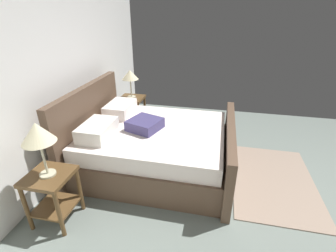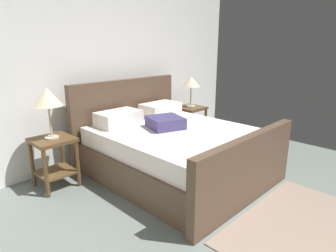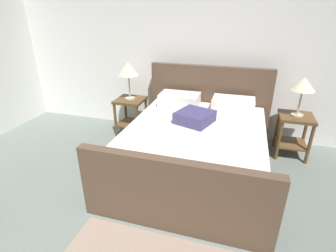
# 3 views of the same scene
# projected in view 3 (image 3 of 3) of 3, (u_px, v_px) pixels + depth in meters

# --- Properties ---
(wall_back) EXTENTS (5.85, 0.12, 2.64)m
(wall_back) POSITION_uv_depth(u_px,v_px,m) (187.00, 50.00, 4.01)
(wall_back) COLOR white
(wall_back) RESTS_ON ground
(bed) EXTENTS (1.80, 2.12, 1.16)m
(bed) POSITION_uv_depth(u_px,v_px,m) (196.00, 145.00, 3.25)
(bed) COLOR brown
(bed) RESTS_ON ground
(nightstand_right) EXTENTS (0.44, 0.44, 0.60)m
(nightstand_right) POSITION_uv_depth(u_px,v_px,m) (294.00, 129.00, 3.56)
(nightstand_right) COLOR brown
(nightstand_right) RESTS_ON ground
(table_lamp_right) EXTENTS (0.30, 0.30, 0.52)m
(table_lamp_right) POSITION_uv_depth(u_px,v_px,m) (303.00, 85.00, 3.31)
(table_lamp_right) COLOR #B7B293
(table_lamp_right) RESTS_ON nightstand_right
(nightstand_left) EXTENTS (0.44, 0.44, 0.60)m
(nightstand_left) POSITION_uv_depth(u_px,v_px,m) (131.00, 110.00, 4.20)
(nightstand_left) COLOR brown
(nightstand_left) RESTS_ON ground
(table_lamp_left) EXTENTS (0.32, 0.32, 0.58)m
(table_lamp_left) POSITION_uv_depth(u_px,v_px,m) (128.00, 69.00, 3.93)
(table_lamp_left) COLOR #B7B293
(table_lamp_left) RESTS_ON nightstand_left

